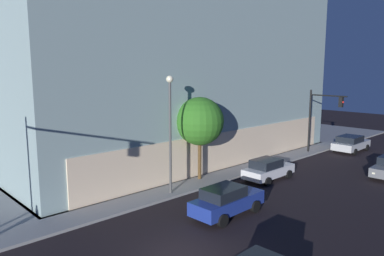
{
  "coord_description": "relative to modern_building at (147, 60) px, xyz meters",
  "views": [
    {
      "loc": [
        -9.68,
        -10.92,
        7.86
      ],
      "look_at": [
        4.57,
        4.17,
        4.59
      ],
      "focal_mm": 34.49,
      "sensor_mm": 36.0,
      "label": 1
    }
  ],
  "objects": [
    {
      "name": "car_white",
      "position": [
        -0.18,
        -14.56,
        -8.07
      ],
      "size": [
        4.25,
        1.94,
        1.55
      ],
      "color": "silver",
      "rests_on": "ground"
    },
    {
      "name": "car_silver",
      "position": [
        13.53,
        -14.58,
        -8.06
      ],
      "size": [
        4.6,
        2.26,
        1.56
      ],
      "color": "#B7BABF",
      "rests_on": "ground"
    },
    {
      "name": "modern_building",
      "position": [
        0.0,
        0.0,
        0.0
      ],
      "size": [
        30.33,
        21.78,
        17.86
      ],
      "color": "#4C4C51",
      "rests_on": "ground"
    },
    {
      "name": "street_lamp_sidewalk",
      "position": [
        -7.39,
        -12.25,
        -4.03
      ],
      "size": [
        0.44,
        0.44,
        7.38
      ],
      "color": "#4A4A4A",
      "rests_on": "sidewalk_corner"
    },
    {
      "name": "car_blue",
      "position": [
        -7.34,
        -16.9,
        -8.01
      ],
      "size": [
        4.53,
        2.03,
        1.65
      ],
      "color": "navy",
      "rests_on": "ground"
    },
    {
      "name": "traffic_light_far_corner",
      "position": [
        9.9,
        -13.2,
        -4.83
      ],
      "size": [
        0.36,
        3.59,
        5.89
      ],
      "color": "black",
      "rests_on": "sidewalk_corner"
    },
    {
      "name": "sidewalk_tree",
      "position": [
        -3.93,
        -11.34,
        -4.56
      ],
      "size": [
        3.39,
        3.39,
        5.86
      ],
      "color": "#533A1E",
      "rests_on": "sidewalk_corner"
    }
  ]
}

